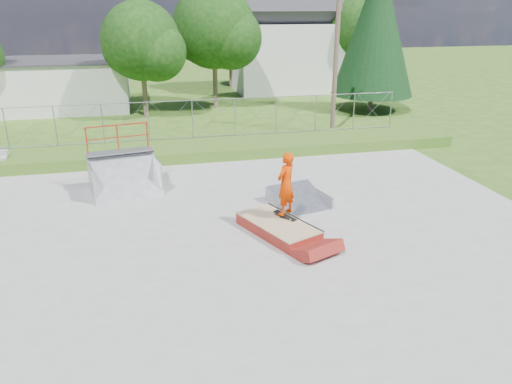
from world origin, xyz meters
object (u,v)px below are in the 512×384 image
at_px(flat_bank_ramp, 299,199).
at_px(skater, 286,186).
at_px(quarter_pipe, 124,163).
at_px(grind_box, 278,228).

xyz_separation_m(flat_bank_ramp, skater, (-0.99, -1.70, 1.13)).
bearing_deg(flat_bank_ramp, quarter_pipe, 144.00).
bearing_deg(skater, flat_bank_ramp, -158.28).
bearing_deg(quarter_pipe, grind_box, -55.56).
relative_size(quarter_pipe, skater, 1.23).
distance_m(flat_bank_ramp, skater, 2.27).
relative_size(grind_box, skater, 1.53).
distance_m(grind_box, flat_bank_ramp, 2.35).
xyz_separation_m(quarter_pipe, skater, (4.72, -4.15, 0.22)).
relative_size(grind_box, flat_bank_ramp, 1.64).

